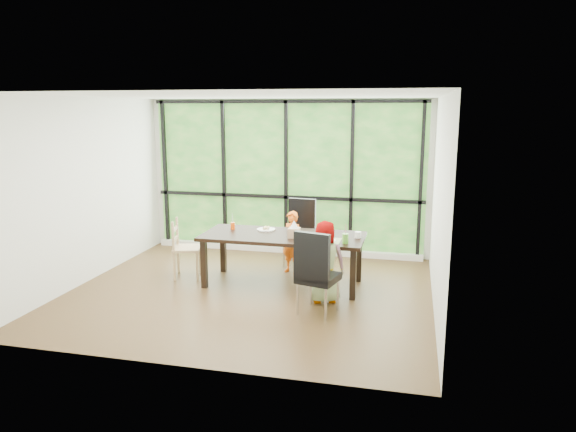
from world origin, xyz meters
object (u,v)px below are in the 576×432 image
(chair_window_leather, at_px, (299,233))
(plate_far, at_px, (266,229))
(orange_cup, at_px, (233,226))
(child_older, at_px, (323,262))
(dining_table, at_px, (283,260))
(green_cup, at_px, (345,239))
(white_mug, at_px, (358,235))
(plate_near, at_px, (326,241))
(child_toddler, at_px, (292,242))
(chair_end_beech, at_px, (187,248))
(tissue_box, at_px, (294,233))
(chair_interior_leather, at_px, (318,272))

(chair_window_leather, relative_size, plate_far, 3.92)
(plate_far, xyz_separation_m, orange_cup, (-0.51, -0.06, 0.04))
(child_older, bearing_deg, dining_table, -55.90)
(green_cup, xyz_separation_m, white_mug, (0.13, 0.35, -0.02))
(dining_table, height_order, plate_near, plate_near)
(white_mug, bearing_deg, green_cup, -111.18)
(child_toddler, relative_size, child_older, 0.89)
(chair_end_beech, bearing_deg, plate_near, -111.81)
(dining_table, bearing_deg, orange_cup, 168.22)
(child_older, distance_m, orange_cup, 1.69)
(plate_far, relative_size, tissue_box, 1.74)
(chair_interior_leather, xyz_separation_m, white_mug, (0.38, 1.02, 0.25))
(green_cup, bearing_deg, plate_near, 168.27)
(chair_interior_leather, height_order, child_toddler, chair_interior_leather)
(chair_interior_leather, relative_size, orange_cup, 10.49)
(chair_window_leather, relative_size, chair_interior_leather, 1.00)
(child_older, height_order, orange_cup, child_older)
(chair_window_leather, xyz_separation_m, plate_near, (0.66, -1.24, 0.22))
(chair_interior_leather, height_order, white_mug, chair_interior_leather)
(plate_near, bearing_deg, chair_end_beech, 173.51)
(child_older, distance_m, green_cup, 0.45)
(chair_interior_leather, height_order, orange_cup, chair_interior_leather)
(chair_end_beech, xyz_separation_m, orange_cup, (0.69, 0.16, 0.35))
(chair_interior_leather, bearing_deg, tissue_box, -44.68)
(chair_interior_leather, bearing_deg, child_toddler, -51.46)
(chair_interior_leather, xyz_separation_m, green_cup, (0.25, 0.67, 0.28))
(dining_table, distance_m, child_older, 0.90)
(chair_window_leather, bearing_deg, tissue_box, -75.88)
(dining_table, distance_m, chair_interior_leather, 1.20)
(dining_table, relative_size, tissue_box, 14.73)
(dining_table, height_order, child_toddler, child_toddler)
(chair_window_leather, height_order, white_mug, chair_window_leather)
(chair_interior_leather, height_order, green_cup, chair_interior_leather)
(green_cup, bearing_deg, child_older, -133.42)
(chair_interior_leather, xyz_separation_m, tissue_box, (-0.50, 0.84, 0.28))
(dining_table, bearing_deg, tissue_box, -32.63)
(child_older, bearing_deg, child_toddler, -76.12)
(green_cup, relative_size, tissue_box, 0.85)
(chair_window_leather, relative_size, child_older, 0.98)
(dining_table, height_order, tissue_box, tissue_box)
(child_older, height_order, green_cup, child_older)
(child_toddler, distance_m, green_cup, 1.33)
(dining_table, height_order, chair_end_beech, chair_end_beech)
(dining_table, xyz_separation_m, chair_end_beech, (-1.51, 0.01, 0.08))
(chair_end_beech, xyz_separation_m, white_mug, (2.58, 0.04, 0.34))
(dining_table, bearing_deg, chair_window_leather, 89.11)
(green_cup, distance_m, tissue_box, 0.76)
(white_mug, bearing_deg, orange_cup, 176.53)
(plate_near, height_order, white_mug, white_mug)
(plate_far, distance_m, green_cup, 1.36)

